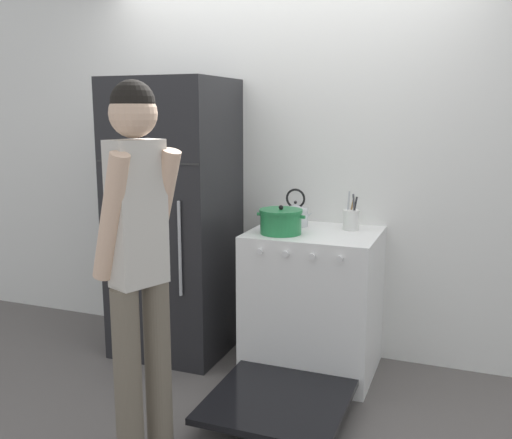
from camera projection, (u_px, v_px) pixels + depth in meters
name	position (u px, v px, depth m)	size (l,w,h in m)	color
ground_plane	(283.00, 343.00, 4.08)	(14.00, 14.00, 0.00)	#5B5654
wall_back	(286.00, 165.00, 3.87)	(10.00, 0.06, 2.55)	silver
refrigerator	(175.00, 219.00, 3.83)	(0.73, 0.69, 1.84)	black
stove_range	(312.00, 304.00, 3.56)	(0.78, 1.37, 0.90)	white
dutch_oven_pot	(281.00, 221.00, 3.44)	(0.30, 0.26, 0.17)	#237A42
tea_kettle	(296.00, 214.00, 3.67)	(0.21, 0.16, 0.24)	silver
utensil_jar	(351.00, 219.00, 3.55)	(0.10, 0.10, 0.24)	silver
person	(139.00, 254.00, 2.54)	(0.37, 0.42, 1.76)	#6B6051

